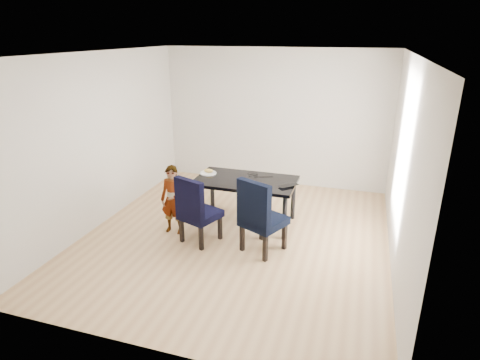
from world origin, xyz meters
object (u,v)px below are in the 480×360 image
(plate, at_px, (208,173))
(laptop, at_px, (287,185))
(chair_left, at_px, (200,209))
(dining_table, at_px, (245,201))
(child, at_px, (173,200))
(chair_right, at_px, (264,215))

(plate, relative_size, laptop, 0.87)
(chair_left, bearing_deg, laptop, 53.02)
(dining_table, height_order, child, child)
(chair_right, bearing_deg, laptop, 100.83)
(chair_left, distance_m, child, 0.53)
(chair_right, bearing_deg, plate, 168.09)
(dining_table, xyz_separation_m, laptop, (0.68, -0.06, 0.39))
(dining_table, bearing_deg, chair_right, -57.27)
(dining_table, relative_size, child, 1.47)
(chair_right, xyz_separation_m, laptop, (0.18, 0.72, 0.21))
(chair_left, xyz_separation_m, plate, (-0.22, 0.89, 0.24))
(chair_right, relative_size, plate, 4.02)
(dining_table, height_order, plate, plate)
(child, xyz_separation_m, plate, (0.29, 0.75, 0.21))
(chair_left, relative_size, laptop, 3.27)
(child, bearing_deg, chair_left, -16.82)
(plate, bearing_deg, laptop, -6.88)
(plate, bearing_deg, child, -111.06)
(dining_table, bearing_deg, laptop, -5.26)
(child, relative_size, plate, 3.93)
(chair_right, height_order, laptop, chair_right)
(chair_right, distance_m, child, 1.48)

